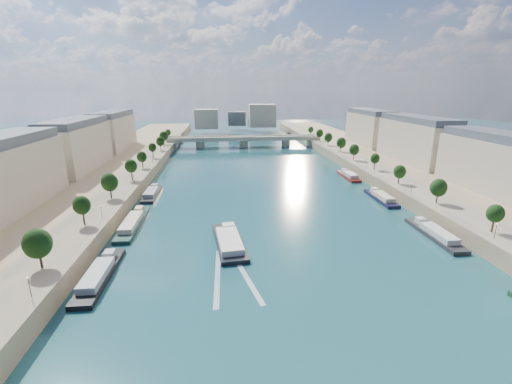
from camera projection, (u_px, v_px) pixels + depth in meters
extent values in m
plane|color=#0E313D|center=(265.00, 198.00, 136.67)|extent=(700.00, 700.00, 0.00)
cube|color=#9E8460|center=(76.00, 198.00, 128.97)|extent=(44.00, 520.00, 5.00)
cube|color=#9E8460|center=(435.00, 187.00, 142.91)|extent=(44.00, 520.00, 5.00)
cube|color=gray|center=(116.00, 190.00, 129.68)|extent=(14.00, 520.00, 0.10)
cube|color=gray|center=(402.00, 182.00, 140.72)|extent=(14.00, 520.00, 0.10)
cylinder|color=#382B1E|center=(47.00, 258.00, 74.12)|extent=(0.50, 0.50, 3.82)
ellipsoid|color=black|center=(44.00, 243.00, 73.08)|extent=(4.80, 4.80, 5.52)
cylinder|color=#382B1E|center=(88.00, 218.00, 96.97)|extent=(0.50, 0.50, 3.82)
ellipsoid|color=black|center=(86.00, 206.00, 95.93)|extent=(4.80, 4.80, 5.52)
cylinder|color=#382B1E|center=(113.00, 193.00, 119.82)|extent=(0.50, 0.50, 3.82)
ellipsoid|color=black|center=(112.00, 183.00, 118.77)|extent=(4.80, 4.80, 5.52)
cylinder|color=#382B1E|center=(130.00, 177.00, 142.66)|extent=(0.50, 0.50, 3.82)
ellipsoid|color=black|center=(129.00, 168.00, 141.62)|extent=(4.80, 4.80, 5.52)
cylinder|color=#382B1E|center=(142.00, 164.00, 165.51)|extent=(0.50, 0.50, 3.82)
ellipsoid|color=black|center=(142.00, 157.00, 164.47)|extent=(4.80, 4.80, 5.52)
cylinder|color=#382B1E|center=(152.00, 155.00, 188.36)|extent=(0.50, 0.50, 3.82)
ellipsoid|color=black|center=(151.00, 149.00, 187.31)|extent=(4.80, 4.80, 5.52)
cylinder|color=#382B1E|center=(159.00, 148.00, 211.20)|extent=(0.50, 0.50, 3.82)
ellipsoid|color=black|center=(159.00, 142.00, 210.16)|extent=(4.80, 4.80, 5.52)
cylinder|color=#382B1E|center=(165.00, 142.00, 234.05)|extent=(0.50, 0.50, 3.82)
ellipsoid|color=black|center=(165.00, 137.00, 233.01)|extent=(4.80, 4.80, 5.52)
cylinder|color=#382B1E|center=(170.00, 137.00, 256.90)|extent=(0.50, 0.50, 3.82)
ellipsoid|color=black|center=(170.00, 132.00, 255.85)|extent=(4.80, 4.80, 5.52)
cylinder|color=#382B1E|center=(490.00, 224.00, 92.39)|extent=(0.50, 0.50, 3.82)
ellipsoid|color=black|center=(492.00, 212.00, 91.34)|extent=(4.80, 4.80, 5.52)
cylinder|color=#382B1E|center=(436.00, 197.00, 115.23)|extent=(0.50, 0.50, 3.82)
ellipsoid|color=black|center=(438.00, 187.00, 114.19)|extent=(4.80, 4.80, 5.52)
cylinder|color=#382B1E|center=(400.00, 179.00, 138.08)|extent=(0.50, 0.50, 3.82)
ellipsoid|color=black|center=(401.00, 171.00, 137.03)|extent=(4.80, 4.80, 5.52)
cylinder|color=#382B1E|center=(375.00, 167.00, 160.93)|extent=(0.50, 0.50, 3.82)
ellipsoid|color=black|center=(375.00, 159.00, 159.88)|extent=(4.80, 4.80, 5.52)
cylinder|color=#382B1E|center=(355.00, 157.00, 183.77)|extent=(0.50, 0.50, 3.82)
ellipsoid|color=black|center=(356.00, 150.00, 182.73)|extent=(4.80, 4.80, 5.52)
cylinder|color=#382B1E|center=(340.00, 149.00, 206.62)|extent=(0.50, 0.50, 3.82)
ellipsoid|color=black|center=(341.00, 143.00, 205.57)|extent=(4.80, 4.80, 5.52)
cylinder|color=#382B1E|center=(328.00, 143.00, 229.46)|extent=(0.50, 0.50, 3.82)
ellipsoid|color=black|center=(329.00, 138.00, 228.42)|extent=(4.80, 4.80, 5.52)
cylinder|color=#382B1E|center=(319.00, 138.00, 252.31)|extent=(0.50, 0.50, 3.82)
ellipsoid|color=black|center=(319.00, 133.00, 251.27)|extent=(4.80, 4.80, 5.52)
cylinder|color=#382B1E|center=(310.00, 134.00, 275.16)|extent=(0.50, 0.50, 3.82)
ellipsoid|color=black|center=(311.00, 130.00, 274.11)|extent=(4.80, 4.80, 5.52)
cylinder|color=black|center=(30.00, 288.00, 62.92)|extent=(0.14, 0.14, 4.00)
sphere|color=#FFE5B2|center=(28.00, 278.00, 62.31)|extent=(0.36, 0.36, 0.36)
cylinder|color=black|center=(101.00, 213.00, 101.00)|extent=(0.14, 0.14, 4.00)
sphere|color=#FFE5B2|center=(100.00, 206.00, 100.38)|extent=(0.36, 0.36, 0.36)
cylinder|color=black|center=(134.00, 179.00, 139.07)|extent=(0.14, 0.14, 4.00)
sphere|color=#FFE5B2|center=(133.00, 174.00, 138.46)|extent=(0.36, 0.36, 0.36)
cylinder|color=black|center=(152.00, 159.00, 177.15)|extent=(0.14, 0.14, 4.00)
sphere|color=#FFE5B2|center=(152.00, 155.00, 176.54)|extent=(0.36, 0.36, 0.36)
cylinder|color=black|center=(164.00, 147.00, 215.23)|extent=(0.14, 0.14, 4.00)
sphere|color=#FFE5B2|center=(164.00, 143.00, 214.62)|extent=(0.36, 0.36, 0.36)
cylinder|color=black|center=(495.00, 232.00, 87.36)|extent=(0.14, 0.14, 4.00)
sphere|color=#FFE5B2|center=(497.00, 224.00, 86.75)|extent=(0.36, 0.36, 0.36)
cylinder|color=black|center=(412.00, 188.00, 125.44)|extent=(0.14, 0.14, 4.00)
sphere|color=#FFE5B2|center=(412.00, 183.00, 124.83)|extent=(0.36, 0.36, 0.36)
cylinder|color=black|center=(367.00, 165.00, 163.51)|extent=(0.14, 0.14, 4.00)
sphere|color=#FFE5B2|center=(367.00, 161.00, 162.90)|extent=(0.36, 0.36, 0.36)
cylinder|color=black|center=(339.00, 151.00, 201.59)|extent=(0.14, 0.14, 4.00)
sphere|color=#FFE5B2|center=(339.00, 147.00, 200.98)|extent=(0.36, 0.36, 0.36)
cylinder|color=black|center=(320.00, 141.00, 239.67)|extent=(0.14, 0.14, 4.00)
sphere|color=#FFE5B2|center=(320.00, 138.00, 239.06)|extent=(0.36, 0.36, 0.36)
cube|color=#BBAB90|center=(5.00, 178.00, 107.90)|extent=(16.00, 52.00, 20.00)
cube|color=#BBAB90|center=(78.00, 148.00, 163.11)|extent=(16.00, 52.00, 20.00)
cube|color=#474C54|center=(74.00, 123.00, 159.74)|extent=(14.72, 50.44, 3.20)
cube|color=#BBAB90|center=(114.00, 133.00, 218.33)|extent=(16.00, 52.00, 20.00)
cube|color=#474C54|center=(111.00, 114.00, 214.95)|extent=(14.72, 50.44, 3.20)
cube|color=#BBAB90|center=(502.00, 166.00, 124.35)|extent=(16.00, 52.00, 20.00)
cube|color=#474C54|center=(509.00, 134.00, 120.98)|extent=(14.72, 50.44, 3.20)
cube|color=#BBAB90|center=(415.00, 142.00, 179.57)|extent=(16.00, 52.00, 20.00)
cube|color=#474C54|center=(418.00, 120.00, 176.19)|extent=(14.72, 50.44, 3.20)
cube|color=#BBAB90|center=(369.00, 130.00, 234.78)|extent=(16.00, 52.00, 20.00)
cube|color=#474C54|center=(371.00, 112.00, 231.41)|extent=(14.72, 50.44, 3.20)
cube|color=#BBAB90|center=(207.00, 119.00, 329.60)|extent=(22.00, 18.00, 18.00)
cube|color=#BBAB90|center=(262.00, 115.00, 343.87)|extent=(26.00, 20.00, 22.00)
cube|color=#474C54|center=(237.00, 118.00, 356.89)|extent=(18.00, 16.00, 14.00)
cube|color=#C1B79E|center=(244.00, 139.00, 254.60)|extent=(112.00, 11.00, 2.20)
cube|color=#C1B79E|center=(244.00, 138.00, 249.41)|extent=(112.00, 0.80, 0.90)
cube|color=#C1B79E|center=(243.00, 136.00, 258.92)|extent=(112.00, 0.80, 0.90)
cylinder|color=#C1B79E|center=(200.00, 144.00, 252.58)|extent=(6.40, 6.40, 5.00)
cylinder|color=#C1B79E|center=(244.00, 144.00, 255.68)|extent=(6.40, 6.40, 5.00)
cylinder|color=#C1B79E|center=(286.00, 143.00, 258.77)|extent=(6.40, 6.40, 5.00)
cube|color=#C1B79E|center=(173.00, 145.00, 250.64)|extent=(6.00, 12.00, 5.00)
cube|color=#C1B79E|center=(312.00, 143.00, 260.71)|extent=(6.00, 12.00, 5.00)
cube|color=black|center=(229.00, 243.00, 96.69)|extent=(9.83, 25.85, 1.80)
cube|color=silver|center=(229.00, 240.00, 94.27)|extent=(7.61, 16.93, 1.62)
cube|color=silver|center=(228.00, 227.00, 103.37)|extent=(3.90, 3.39, 1.80)
cube|color=silver|center=(217.00, 276.00, 80.28)|extent=(1.63, 26.02, 0.04)
cube|color=silver|center=(245.00, 274.00, 80.90)|extent=(7.04, 25.60, 0.04)
cube|color=black|center=(100.00, 276.00, 79.39)|extent=(5.00, 25.32, 1.80)
cube|color=#ABB0B8|center=(96.00, 275.00, 76.97)|extent=(4.10, 13.93, 1.60)
cube|color=#ABB0B8|center=(109.00, 254.00, 86.10)|extent=(2.50, 3.04, 1.80)
cube|color=#163830|center=(134.00, 224.00, 110.04)|extent=(5.00, 30.03, 1.80)
cube|color=beige|center=(131.00, 222.00, 107.25)|extent=(4.10, 16.52, 1.60)
cube|color=beige|center=(139.00, 209.00, 118.09)|extent=(2.50, 3.60, 1.80)
cube|color=#242426|center=(152.00, 195.00, 140.30)|extent=(5.00, 22.43, 1.80)
cube|color=#95959D|center=(151.00, 192.00, 138.10)|extent=(4.10, 12.33, 1.60)
cube|color=#95959D|center=(155.00, 186.00, 146.18)|extent=(2.50, 2.69, 1.80)
cube|color=#2A292C|center=(434.00, 236.00, 101.48)|extent=(5.00, 24.84, 1.80)
cube|color=silver|center=(439.00, 233.00, 99.09)|extent=(4.10, 13.66, 1.60)
cube|color=silver|center=(421.00, 221.00, 108.05)|extent=(2.50, 2.98, 1.80)
cube|color=black|center=(381.00, 199.00, 134.84)|extent=(5.00, 21.96, 1.80)
cube|color=beige|center=(383.00, 196.00, 132.68)|extent=(4.10, 12.08, 1.60)
cube|color=beige|center=(374.00, 190.00, 140.59)|extent=(2.50, 2.64, 1.80)
cube|color=maroon|center=(349.00, 177.00, 168.53)|extent=(5.00, 20.77, 1.80)
cube|color=#ADB2BA|center=(350.00, 174.00, 166.45)|extent=(4.10, 11.42, 1.60)
cube|color=#ADB2BA|center=(345.00, 171.00, 173.94)|extent=(2.50, 2.49, 1.80)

